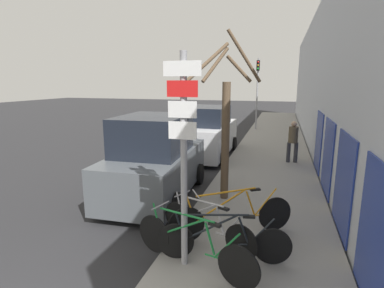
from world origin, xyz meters
The scene contains 13 objects.
ground_plane centered at (0.00, 11.20, 0.00)m, with size 80.00×80.00×0.00m, color #28282B.
sidewalk_curb centered at (2.60, 14.00, 0.07)m, with size 3.20×32.00×0.15m.
building_facade centered at (4.35, 13.92, 3.23)m, with size 0.23×32.00×6.50m.
signpost centered at (1.51, 2.80, 2.09)m, with size 0.59×0.13×3.48m.
bicycle_0 centered at (1.68, 2.72, 0.56)m, with size 2.26×0.84×0.96m.
bicycle_1 centered at (2.13, 3.07, 0.53)m, with size 2.26×0.57×0.89m.
bicycle_2 centered at (1.72, 3.51, 0.53)m, with size 1.99×0.90×0.88m.
bicycle_3 centered at (2.14, 3.96, 0.57)m, with size 2.23×1.40×0.99m.
parked_car_0 centered at (-0.32, 5.84, 1.03)m, with size 2.25×4.25×2.30m.
parked_car_1 centered at (-0.07, 10.88, 0.99)m, with size 2.07×4.43×2.17m.
pedestrian_near centered at (3.42, 10.25, 1.07)m, with size 0.41×0.35×1.59m.
street_tree centered at (1.61, 5.89, 2.08)m, with size 1.59×1.50×4.28m.
traffic_light centered at (1.35, 18.28, 3.03)m, with size 0.20×0.30×4.50m.
Camera 1 is at (2.96, -1.54, 3.17)m, focal length 28.00 mm.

